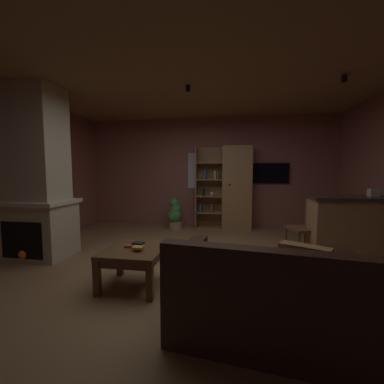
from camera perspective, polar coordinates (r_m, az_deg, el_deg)
The scene contains 19 objects.
floor at distance 3.65m, azimuth -1.06°, elevation -17.39°, with size 5.97×5.54×0.02m, color olive.
wall_back at distance 6.15m, azimuth 3.63°, elevation 4.49°, with size 6.09×0.06×2.66m, color #8E544C.
ceiling at distance 3.61m, azimuth -1.14°, elevation 25.85°, with size 5.97×5.54×0.02m, color #8E6B47.
window_pane_back at distance 6.14m, azimuth 1.67°, elevation 4.96°, with size 0.55×0.01×0.86m, color white.
stone_fireplace at distance 4.61m, azimuth -32.08°, elevation 1.98°, with size 1.04×0.78×2.66m.
bookshelf_cabinet at distance 5.86m, azimuth 9.40°, elevation 0.81°, with size 1.29×0.41×1.94m.
kitchen_bar_counter at distance 4.44m, azimuth 35.04°, elevation -7.28°, with size 1.56×0.58×1.00m.
tissue_box at distance 4.44m, azimuth 36.21°, elevation -0.14°, with size 0.12×0.12×0.11m, color #BFB299.
leather_couch at distance 2.35m, azimuth 16.27°, elevation -22.57°, with size 1.61×1.12×0.84m.
coffee_table at distance 3.10m, azimuth -13.40°, elevation -14.25°, with size 0.68×0.64×0.45m.
table_book_0 at distance 3.17m, azimuth -14.15°, elevation -11.96°, with size 0.11×0.08×0.03m, color #B22D2D.
table_book_1 at distance 2.99m, azimuth -12.36°, elevation -12.39°, with size 0.12×0.09×0.03m, color gold.
table_book_2 at distance 3.09m, azimuth -12.26°, elevation -11.40°, with size 0.13×0.08×0.02m, color black.
dining_chair at distance 4.38m, azimuth 25.00°, elevation -6.68°, with size 0.54×0.54×0.92m.
potted_floor_plant at distance 5.85m, azimuth -3.94°, elevation -5.11°, with size 0.34×0.36×0.74m.
wall_mounted_tv at distance 6.12m, azimuth 17.49°, elevation 4.15°, with size 0.85×0.06×0.48m.
track_light_spot_0 at distance 4.73m, azimuth -27.16°, elevation 19.23°, with size 0.07×0.07×0.09m, color black.
track_light_spot_1 at distance 3.97m, azimuth -0.92°, elevation 22.67°, with size 0.07×0.07×0.09m, color black.
track_light_spot_2 at distance 4.13m, azimuth 31.59°, elevation 21.27°, with size 0.07×0.07×0.09m, color black.
Camera 1 is at (0.61, -3.32, 1.38)m, focal length 23.23 mm.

